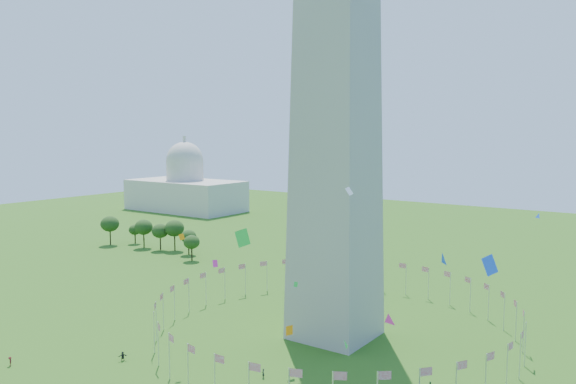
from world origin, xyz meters
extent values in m
cylinder|color=silver|center=(40.00, 50.00, 4.50)|extent=(0.24, 0.24, 9.00)
cylinder|color=silver|center=(39.39, 56.95, 4.50)|extent=(0.24, 0.24, 9.00)
cylinder|color=silver|center=(37.59, 63.68, 4.50)|extent=(0.24, 0.24, 9.00)
cylinder|color=silver|center=(34.64, 70.00, 4.50)|extent=(0.24, 0.24, 9.00)
cylinder|color=silver|center=(30.64, 75.71, 4.50)|extent=(0.24, 0.24, 9.00)
cylinder|color=silver|center=(25.71, 80.64, 4.50)|extent=(0.24, 0.24, 9.00)
cylinder|color=silver|center=(20.00, 84.64, 4.50)|extent=(0.24, 0.24, 9.00)
cylinder|color=silver|center=(13.68, 87.59, 4.50)|extent=(0.24, 0.24, 9.00)
cylinder|color=silver|center=(6.95, 89.39, 4.50)|extent=(0.24, 0.24, 9.00)
cylinder|color=silver|center=(0.00, 90.00, 4.50)|extent=(0.24, 0.24, 9.00)
cylinder|color=silver|center=(-6.95, 89.39, 4.50)|extent=(0.24, 0.24, 9.00)
cylinder|color=silver|center=(-13.68, 87.59, 4.50)|extent=(0.24, 0.24, 9.00)
cylinder|color=silver|center=(-20.00, 84.64, 4.50)|extent=(0.24, 0.24, 9.00)
cylinder|color=silver|center=(-25.71, 80.64, 4.50)|extent=(0.24, 0.24, 9.00)
cylinder|color=silver|center=(-30.64, 75.71, 4.50)|extent=(0.24, 0.24, 9.00)
cylinder|color=silver|center=(-34.64, 70.00, 4.50)|extent=(0.24, 0.24, 9.00)
cylinder|color=silver|center=(-37.59, 63.68, 4.50)|extent=(0.24, 0.24, 9.00)
cylinder|color=silver|center=(-39.39, 56.95, 4.50)|extent=(0.24, 0.24, 9.00)
cylinder|color=silver|center=(-40.00, 50.00, 4.50)|extent=(0.24, 0.24, 9.00)
cylinder|color=silver|center=(-39.39, 43.05, 4.50)|extent=(0.24, 0.24, 9.00)
cylinder|color=silver|center=(-37.59, 36.32, 4.50)|extent=(0.24, 0.24, 9.00)
cylinder|color=silver|center=(-34.64, 30.00, 4.50)|extent=(0.24, 0.24, 9.00)
cylinder|color=silver|center=(-30.64, 24.29, 4.50)|extent=(0.24, 0.24, 9.00)
cylinder|color=silver|center=(-25.71, 19.36, 4.50)|extent=(0.24, 0.24, 9.00)
cylinder|color=silver|center=(-20.00, 15.36, 4.50)|extent=(0.24, 0.24, 9.00)
cylinder|color=silver|center=(-13.68, 12.41, 4.50)|extent=(0.24, 0.24, 9.00)
cylinder|color=silver|center=(-6.95, 10.61, 4.50)|extent=(0.24, 0.24, 9.00)
cylinder|color=silver|center=(0.00, 10.00, 4.50)|extent=(0.24, 0.24, 9.00)
cylinder|color=silver|center=(37.59, 36.32, 4.50)|extent=(0.24, 0.24, 9.00)
cylinder|color=silver|center=(39.39, 43.05, 4.50)|extent=(0.24, 0.24, 9.00)
imported|color=#262626|center=(0.35, 22.92, 0.91)|extent=(0.61, 0.76, 1.81)
imported|color=#581418|center=(-44.05, -1.70, 0.94)|extent=(1.39, 1.17, 1.87)
imported|color=#252525|center=(-27.88, 12.87, 0.95)|extent=(1.57, 1.89, 1.89)
plane|color=#CC2699|center=(29.20, 15.71, 18.91)|extent=(2.18, 0.96, 2.32)
plane|color=blue|center=(48.69, -5.11, 33.81)|extent=(1.72, 1.30, 2.06)
plane|color=orange|center=(-18.73, 21.03, 25.25)|extent=(0.14, 1.56, 1.55)
plane|color=blue|center=(-41.64, 67.34, 16.84)|extent=(0.63, 1.40, 1.53)
plane|color=green|center=(2.40, 30.78, 16.64)|extent=(0.78, 0.96, 1.11)
plane|color=white|center=(18.87, 21.99, 36.64)|extent=(1.68, 0.90, 1.42)
plane|color=green|center=(21.95, 15.98, 13.48)|extent=(1.02, 1.50, 1.46)
plane|color=orange|center=(2.91, 27.88, 8.34)|extent=(1.96, 0.52, 2.01)
plane|color=#CC2699|center=(-36.58, 50.06, 11.80)|extent=(0.88, 1.94, 1.99)
plane|color=blue|center=(43.85, 40.27, 32.45)|extent=(0.97, 0.84, 0.89)
plane|color=blue|center=(30.95, 32.79, 24.89)|extent=(1.50, 2.42, 2.78)
plane|color=green|center=(22.67, -9.46, 34.22)|extent=(1.70, 1.55, 2.30)
ellipsoid|color=#2B531B|center=(-129.21, 87.07, 5.85)|extent=(7.49, 7.49, 11.70)
ellipsoid|color=#2B531B|center=(-122.85, 94.67, 3.93)|extent=(5.03, 5.03, 7.85)
ellipsoid|color=#2B531B|center=(-113.10, 91.07, 5.63)|extent=(7.20, 7.20, 11.26)
ellipsoid|color=#2B531B|center=(-104.02, 91.62, 5.15)|extent=(6.59, 6.59, 10.30)
ellipsoid|color=#2B531B|center=(-98.88, 94.41, 5.93)|extent=(7.59, 7.59, 11.86)
ellipsoid|color=#2B531B|center=(-89.01, 92.21, 4.66)|extent=(5.96, 5.96, 9.31)
ellipsoid|color=#2B531B|center=(-80.81, 85.62, 4.59)|extent=(5.88, 5.88, 9.19)
camera|label=1|loc=(62.71, -57.35, 45.92)|focal=35.00mm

